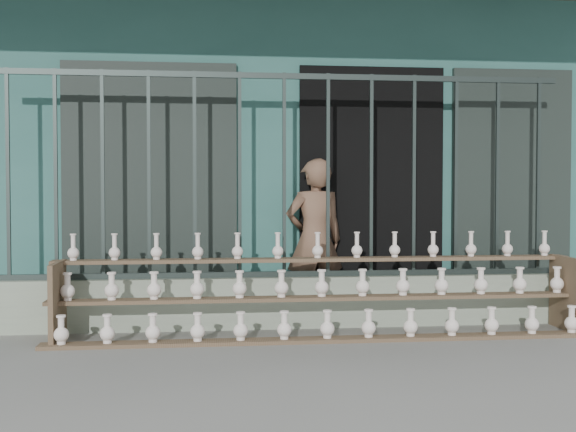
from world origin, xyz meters
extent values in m
plane|color=slate|center=(0.00, 0.00, 0.00)|extent=(60.00, 60.00, 0.00)
cube|color=#2E615A|center=(0.00, 4.30, 1.60)|extent=(7.00, 5.00, 3.20)
cube|color=black|center=(0.90, 1.82, 1.20)|extent=(1.40, 0.12, 2.40)
cube|color=black|center=(-1.20, 1.78, 1.20)|extent=(1.60, 0.08, 2.40)
cube|color=black|center=(2.30, 1.78, 1.20)|extent=(1.20, 0.08, 2.40)
cube|color=#94A28B|center=(0.00, 1.30, 0.23)|extent=(5.00, 0.20, 0.45)
cube|color=#283330|center=(-2.35, 1.30, 1.35)|extent=(0.03, 0.03, 1.80)
cube|color=#283330|center=(-1.96, 1.30, 1.35)|extent=(0.03, 0.03, 1.80)
cube|color=#283330|center=(-1.57, 1.30, 1.35)|extent=(0.03, 0.03, 1.80)
cube|color=#283330|center=(-1.18, 1.30, 1.35)|extent=(0.03, 0.03, 1.80)
cube|color=#283330|center=(-0.78, 1.30, 1.35)|extent=(0.03, 0.03, 1.80)
cube|color=#283330|center=(-0.39, 1.30, 1.35)|extent=(0.03, 0.03, 1.80)
cube|color=#283330|center=(0.00, 1.30, 1.35)|extent=(0.03, 0.03, 1.80)
cube|color=#283330|center=(0.39, 1.30, 1.35)|extent=(0.03, 0.03, 1.80)
cube|color=#283330|center=(0.78, 1.30, 1.35)|extent=(0.03, 0.03, 1.80)
cube|color=#283330|center=(1.17, 1.30, 1.35)|extent=(0.03, 0.03, 1.80)
cube|color=#283330|center=(1.57, 1.30, 1.35)|extent=(0.03, 0.03, 1.80)
cube|color=#283330|center=(1.96, 1.30, 1.35)|extent=(0.03, 0.03, 1.80)
cube|color=#283330|center=(2.35, 1.30, 1.35)|extent=(0.03, 0.03, 1.80)
cube|color=#283330|center=(0.00, 1.30, 2.22)|extent=(5.00, 0.04, 0.05)
cube|color=#283330|center=(0.00, 1.30, 0.47)|extent=(5.00, 0.04, 0.05)
cube|color=brown|center=(0.27, 0.65, 0.01)|extent=(4.50, 0.18, 0.03)
cube|color=brown|center=(0.27, 0.90, 0.32)|extent=(4.50, 0.18, 0.03)
cube|color=brown|center=(0.27, 1.15, 0.61)|extent=(4.50, 0.18, 0.03)
cube|color=brown|center=(-1.88, 0.90, 0.32)|extent=(0.04, 0.55, 0.64)
cube|color=brown|center=(2.42, 0.90, 0.32)|extent=(0.04, 0.55, 0.64)
imported|color=brown|center=(0.32, 1.62, 0.76)|extent=(0.60, 0.44, 1.51)
camera|label=1|loc=(-0.68, -5.03, 1.21)|focal=45.00mm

